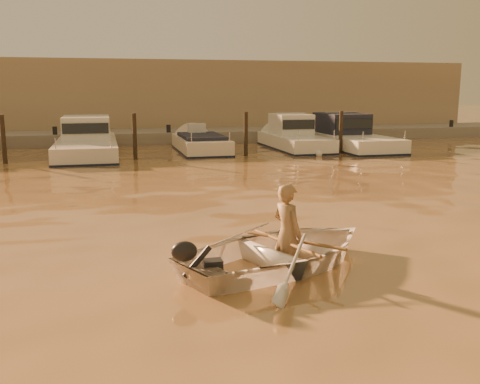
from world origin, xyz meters
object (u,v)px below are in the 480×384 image
object	(u,v)px
moored_boat_3	(201,147)
waterfront_building	(125,98)
moored_boat_2	(87,141)
moored_boat_4	(295,137)
dinghy	(283,250)
person	(287,233)
moored_boat_5	(347,135)

from	to	relation	value
moored_boat_3	waterfront_building	xyz separation A→B (m)	(-3.08, 11.00, 2.17)
moored_boat_2	moored_boat_4	distance (m)	10.26
moored_boat_3	waterfront_building	bearing A→B (deg)	105.66
dinghy	moored_boat_2	distance (m)	17.80
dinghy	person	world-z (taller)	person
moored_boat_3	dinghy	bearing A→B (deg)	-95.46
moored_boat_2	moored_boat_4	world-z (taller)	same
person	moored_boat_5	bearing A→B (deg)	-51.75
moored_boat_4	moored_boat_5	world-z (taller)	same
person	moored_boat_2	size ratio (longest dim) A/B	0.20
dinghy	moored_boat_4	size ratio (longest dim) A/B	0.57
moored_boat_2	moored_boat_3	size ratio (longest dim) A/B	1.42
moored_boat_5	moored_boat_2	bearing A→B (deg)	180.00
dinghy	moored_boat_2	world-z (taller)	moored_boat_2
dinghy	person	size ratio (longest dim) A/B	2.22
moored_boat_4	moored_boat_5	size ratio (longest dim) A/B	0.78
dinghy	person	xyz separation A→B (m)	(0.09, 0.04, 0.29)
dinghy	moored_boat_3	distance (m)	17.49
moored_boat_2	waterfront_building	bearing A→B (deg)	78.25
moored_boat_2	moored_boat_3	distance (m)	5.39
moored_boat_2	moored_boat_4	xyz separation A→B (m)	(10.26, 0.00, 0.00)
moored_boat_2	moored_boat_3	xyz separation A→B (m)	(5.37, 0.00, -0.40)
moored_boat_4	moored_boat_5	bearing A→B (deg)	0.00
dinghy	waterfront_building	world-z (taller)	waterfront_building
person	waterfront_building	bearing A→B (deg)	-20.30
person	moored_boat_2	xyz separation A→B (m)	(-3.80, 17.37, 0.05)
dinghy	person	bearing A→B (deg)	-90.00
moored_boat_3	moored_boat_2	bearing A→B (deg)	180.00
moored_boat_4	waterfront_building	size ratio (longest dim) A/B	0.15
waterfront_building	person	bearing A→B (deg)	-86.95
moored_boat_2	waterfront_building	xyz separation A→B (m)	(2.29, 11.00, 1.77)
dinghy	moored_boat_5	world-z (taller)	moored_boat_5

